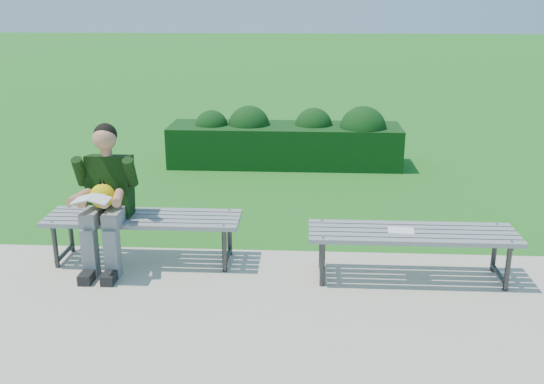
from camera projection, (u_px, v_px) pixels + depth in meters
The scene contains 7 objects.
ground at pixel (266, 252), 5.99m from camera, with size 80.00×80.00×0.00m.
walkway at pixel (249, 348), 4.32m from camera, with size 30.00×3.50×0.02m.
hedge at pixel (289, 139), 9.04m from camera, with size 3.43×0.86×0.91m.
bench_left at pixel (143, 222), 5.63m from camera, with size 1.80×0.50×0.46m.
bench_right at pixel (412, 237), 5.27m from camera, with size 1.80×0.50×0.46m.
seated_boy at pixel (106, 194), 5.46m from camera, with size 0.56×0.76×1.31m.
paper_sheet at pixel (401, 230), 5.25m from camera, with size 0.23×0.18×0.01m.
Camera 1 is at (0.37, -5.51, 2.39)m, focal length 40.00 mm.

